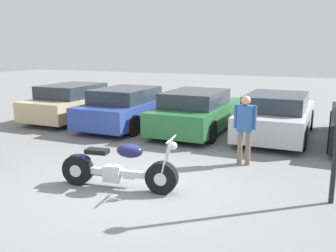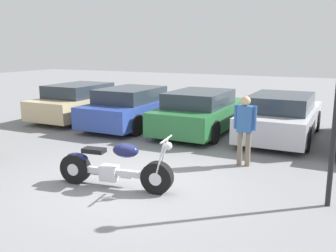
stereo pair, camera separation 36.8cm
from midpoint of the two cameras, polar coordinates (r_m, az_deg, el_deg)
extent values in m
plane|color=slate|center=(7.57, -6.82, -9.02)|extent=(60.00, 60.00, 0.00)
cylinder|color=black|center=(7.06, -2.47, -7.89)|extent=(0.63, 0.28, 0.61)
cylinder|color=silver|center=(7.06, -2.47, -7.89)|extent=(0.27, 0.25, 0.24)
cylinder|color=black|center=(7.76, -14.89, -6.44)|extent=(0.63, 0.28, 0.61)
cylinder|color=silver|center=(7.76, -14.89, -6.44)|extent=(0.27, 0.25, 0.24)
cube|color=silver|center=(7.36, -8.99, -7.06)|extent=(1.34, 0.30, 0.12)
cube|color=silver|center=(7.42, -9.84, -7.18)|extent=(0.37, 0.29, 0.30)
ellipsoid|color=#191E4C|center=(7.13, -7.33, -3.79)|extent=(0.56, 0.39, 0.27)
cube|color=black|center=(7.44, -12.15, -3.79)|extent=(0.47, 0.30, 0.09)
ellipsoid|color=#191E4C|center=(7.67, -14.66, -4.86)|extent=(0.50, 0.27, 0.20)
cylinder|color=silver|center=(6.84, -2.01, -5.24)|extent=(0.22, 0.07, 0.76)
cylinder|color=silver|center=(7.00, -1.56, -4.82)|extent=(0.22, 0.07, 0.76)
cylinder|color=silver|center=(6.79, -1.08, -2.05)|extent=(0.12, 0.62, 0.03)
sphere|color=silver|center=(6.81, -0.75, -3.05)|extent=(0.15, 0.15, 0.15)
cylinder|color=silver|center=(7.68, -11.01, -7.30)|extent=(1.33, 0.27, 0.08)
cube|color=#C6B284|center=(14.74, -14.38, 3.11)|extent=(1.88, 4.44, 0.69)
cube|color=#28333D|center=(14.46, -15.15, 5.22)|extent=(1.65, 2.31, 0.46)
cylinder|color=black|center=(16.37, -13.80, 3.31)|extent=(0.20, 0.68, 0.68)
cylinder|color=black|center=(15.37, -8.60, 2.98)|extent=(0.20, 0.68, 0.68)
cylinder|color=black|center=(14.33, -20.50, 1.70)|extent=(0.20, 0.68, 0.68)
cylinder|color=black|center=(13.17, -15.01, 1.21)|extent=(0.20, 0.68, 0.68)
cube|color=#2D479E|center=(13.13, -6.65, 2.35)|extent=(1.88, 4.44, 0.69)
cube|color=#28333D|center=(12.82, -7.32, 4.72)|extent=(1.65, 2.31, 0.46)
cylinder|color=black|center=(14.77, -6.87, 2.66)|extent=(0.20, 0.68, 0.68)
cylinder|color=black|center=(13.96, -0.65, 2.21)|extent=(0.20, 0.68, 0.68)
cylinder|color=black|center=(12.52, -13.30, 0.76)|extent=(0.20, 0.68, 0.68)
cylinder|color=black|center=(11.56, -6.33, 0.09)|extent=(0.20, 0.68, 0.68)
cube|color=#286B38|center=(12.21, 3.72, 1.69)|extent=(1.88, 4.44, 0.69)
cube|color=#28333D|center=(11.88, 3.31, 4.23)|extent=(1.65, 2.31, 0.46)
cylinder|color=black|center=(13.82, 2.27, 2.11)|extent=(0.20, 0.68, 0.68)
cylinder|color=black|center=(13.29, 9.33, 1.56)|extent=(0.20, 0.68, 0.68)
cylinder|color=black|center=(11.35, -2.88, -0.06)|extent=(0.20, 0.68, 0.68)
cylinder|color=black|center=(10.69, 5.56, -0.86)|extent=(0.20, 0.68, 0.68)
cube|color=#BCBCC1|center=(11.88, 15.39, 0.99)|extent=(1.88, 4.44, 0.69)
cube|color=#28333D|center=(11.52, 15.35, 3.59)|extent=(1.65, 2.31, 0.46)
cylinder|color=black|center=(13.39, 12.54, 1.51)|extent=(0.20, 0.68, 0.68)
cylinder|color=black|center=(13.17, 20.04, 0.89)|extent=(0.20, 0.68, 0.68)
cylinder|color=black|center=(10.76, 9.58, -0.90)|extent=(0.20, 0.68, 0.68)
cylinder|color=black|center=(10.48, 18.92, -1.72)|extent=(0.20, 0.68, 0.68)
cylinder|color=black|center=(13.17, 23.10, 0.66)|extent=(0.20, 0.68, 0.68)
cylinder|color=black|center=(10.47, 22.77, -2.02)|extent=(0.20, 0.68, 0.68)
cylinder|color=#726656|center=(8.87, 9.72, -3.24)|extent=(0.12, 0.12, 0.80)
cylinder|color=#726656|center=(8.83, 10.92, -3.36)|extent=(0.12, 0.12, 0.80)
cube|color=#2D5999|center=(8.69, 10.49, 1.18)|extent=(0.34, 0.20, 0.60)
cylinder|color=#2D5999|center=(8.74, 9.10, 1.48)|extent=(0.08, 0.08, 0.55)
cylinder|color=#2D5999|center=(8.64, 11.92, 1.26)|extent=(0.08, 0.08, 0.55)
sphere|color=tan|center=(8.63, 10.59, 3.85)|extent=(0.22, 0.22, 0.22)
camera|label=1|loc=(0.18, -91.18, -0.25)|focal=40.00mm
camera|label=2|loc=(0.18, 88.82, 0.25)|focal=40.00mm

